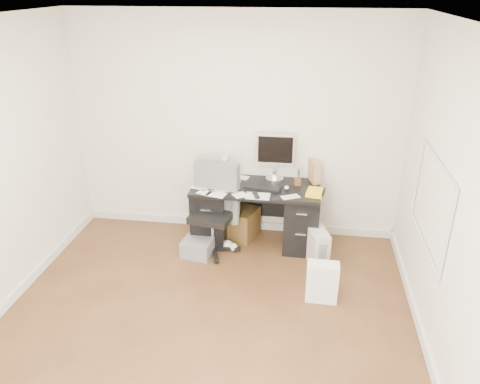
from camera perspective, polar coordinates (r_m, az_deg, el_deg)
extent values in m
plane|color=#472916|center=(4.57, -4.50, -16.21)|extent=(4.00, 4.00, 0.00)
cube|color=silver|center=(5.67, -0.55, 7.84)|extent=(4.00, 0.02, 2.70)
cube|color=silver|center=(3.91, 24.73, -2.43)|extent=(0.02, 4.00, 2.70)
cube|color=white|center=(3.48, -6.04, 19.88)|extent=(4.00, 4.00, 0.02)
cube|color=silver|center=(6.15, -0.53, -3.88)|extent=(4.00, 0.03, 0.10)
cube|color=silver|center=(4.60, 21.61, -17.04)|extent=(0.03, 4.00, 0.10)
cube|color=silver|center=(5.28, -26.58, -12.15)|extent=(0.03, 4.00, 0.10)
cube|color=black|center=(5.52, 1.99, 0.49)|extent=(1.50, 0.70, 0.04)
cube|color=black|center=(5.76, -3.51, -2.59)|extent=(0.40, 0.60, 0.71)
cube|color=black|center=(5.66, 7.49, -3.31)|extent=(0.40, 0.60, 0.71)
cube|color=black|center=(5.93, 2.31, -0.65)|extent=(0.70, 0.03, 0.51)
cube|color=black|center=(5.46, 2.77, 0.57)|extent=(0.44, 0.21, 0.02)
sphere|color=silver|center=(5.41, 5.70, 0.47)|extent=(0.08, 0.08, 0.06)
cylinder|color=navy|center=(5.59, -5.03, 1.87)|extent=(0.09, 0.09, 0.16)
cube|color=silver|center=(5.64, -1.80, 2.91)|extent=(0.14, 0.27, 0.30)
cube|color=#996B4A|center=(5.67, 9.05, 2.56)|extent=(0.18, 0.25, 0.27)
cube|color=yellow|center=(5.37, 9.17, -0.04)|extent=(0.22, 0.27, 0.04)
cube|color=beige|center=(5.44, 9.31, -6.44)|extent=(0.31, 0.45, 0.41)
cube|color=white|center=(4.83, 9.98, -10.74)|extent=(0.32, 0.23, 0.43)
cube|color=#4A2E16|center=(5.88, 0.09, -3.78)|extent=(0.48, 0.48, 0.38)
cube|color=slate|center=(5.55, -5.23, -6.80)|extent=(0.37, 0.32, 0.20)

